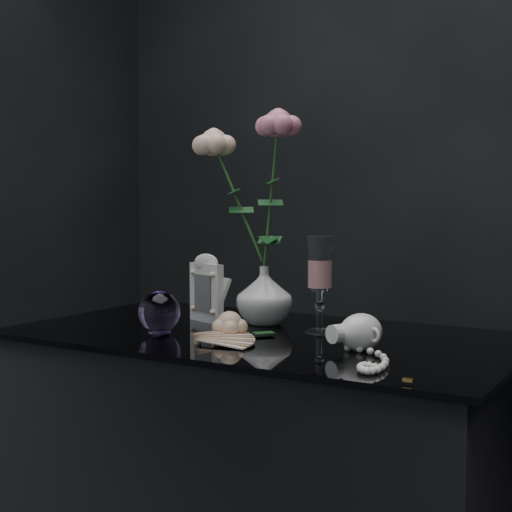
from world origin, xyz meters
The scene contains 9 objects.
table centered at (0.00, 0.05, 0.38)m, with size 1.05×0.58×0.76m.
vase centered at (-0.05, 0.15, 0.83)m, with size 0.13×0.13×0.13m, color silver.
wine_glass centered at (0.11, 0.11, 0.86)m, with size 0.06×0.06×0.20m, color white, non-canonical shape.
picture_frame centered at (-0.18, 0.11, 0.84)m, with size 0.12×0.09×0.16m, color silver, non-canonical shape.
paperweight centered at (-0.19, -0.06, 0.81)m, with size 0.09×0.09×0.09m, color #9877C2, non-canonical shape.
paper_fan centered at (-0.05, -0.12, 0.77)m, with size 0.22×0.18×0.02m, color beige, non-canonical shape.
loose_rose centered at (-0.03, -0.03, 0.79)m, with size 0.12×0.16×0.05m, color #D8AD8B, non-canonical shape.
pearl_jar centered at (0.25, -0.01, 0.80)m, with size 0.24×0.25×0.07m, color white, non-canonical shape.
roses centered at (-0.08, 0.14, 1.08)m, with size 0.24×0.12×0.40m.
Camera 1 is at (0.75, -1.24, 1.03)m, focal length 50.00 mm.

